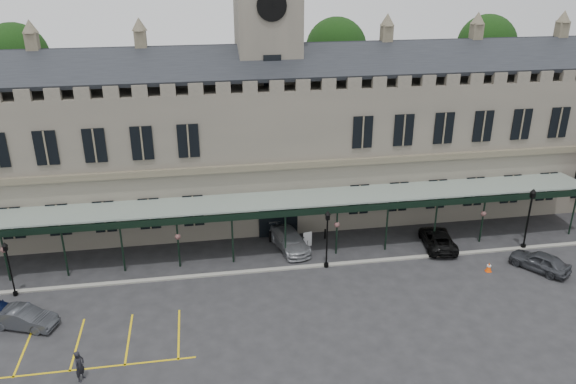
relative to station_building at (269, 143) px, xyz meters
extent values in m
plane|color=#232325|center=(0.00, -15.91, -6.47)|extent=(140.00, 140.00, 0.00)
cube|color=#635E53|center=(0.00, 0.09, -0.47)|extent=(60.00, 10.00, 12.00)
cube|color=brown|center=(0.00, -5.09, -0.27)|extent=(60.00, 0.35, 0.50)
cube|color=black|center=(0.00, -2.41, 7.33)|extent=(60.00, 4.77, 2.20)
cube|color=black|center=(0.00, 2.59, 7.33)|extent=(60.00, 4.77, 2.20)
cube|color=black|center=(0.00, -5.01, -4.57)|extent=(3.20, 0.18, 3.80)
cube|color=#635E53|center=(0.00, 0.09, 4.53)|extent=(5.00, 5.00, 22.00)
cylinder|color=silver|center=(0.00, -2.47, 11.53)|extent=(2.20, 0.12, 2.20)
cylinder|color=black|center=(0.00, -2.54, 11.53)|extent=(2.30, 0.04, 2.30)
cube|color=black|center=(0.00, -2.47, 6.53)|extent=(1.40, 0.12, 2.80)
cube|color=#8C9E93|center=(0.00, -6.91, -2.37)|extent=(50.00, 4.00, 0.40)
cube|color=black|center=(0.00, -8.91, -2.62)|extent=(50.00, 0.18, 0.50)
cube|color=gray|center=(0.00, -10.41, -6.41)|extent=(60.00, 0.40, 0.12)
cylinder|color=#332314|center=(-22.00, 9.09, -0.47)|extent=(0.70, 0.70, 12.00)
sphere|color=black|center=(-22.00, 9.09, 6.53)|extent=(6.00, 6.00, 6.00)
cylinder|color=#332314|center=(8.00, 9.09, -0.47)|extent=(0.70, 0.70, 12.00)
sphere|color=black|center=(8.00, 9.09, 6.53)|extent=(6.00, 6.00, 6.00)
cylinder|color=#332314|center=(24.00, 9.09, -0.47)|extent=(0.70, 0.70, 12.00)
sphere|color=black|center=(24.00, 9.09, 6.53)|extent=(6.00, 6.00, 6.00)
cylinder|color=black|center=(-19.09, -10.79, -6.33)|extent=(0.32, 0.32, 0.27)
cylinder|color=black|center=(-19.09, -10.79, -4.70)|extent=(0.11, 0.11, 3.54)
cube|color=black|center=(-19.09, -10.79, -2.80)|extent=(0.25, 0.25, 0.35)
cone|color=black|center=(-19.09, -10.79, -2.49)|extent=(0.39, 0.39, 0.27)
cylinder|color=black|center=(2.78, -10.57, -6.32)|extent=(0.36, 0.36, 0.30)
cylinder|color=black|center=(2.78, -10.57, -4.48)|extent=(0.12, 0.12, 3.98)
cube|color=black|center=(2.78, -10.57, -2.34)|extent=(0.28, 0.28, 0.40)
cone|color=black|center=(2.78, -10.57, -1.99)|extent=(0.44, 0.44, 0.30)
cylinder|color=black|center=(18.89, -10.34, -6.30)|extent=(0.40, 0.40, 0.33)
cylinder|color=black|center=(18.89, -10.34, -4.25)|extent=(0.13, 0.13, 4.43)
cube|color=black|center=(18.89, -10.34, -1.87)|extent=(0.31, 0.31, 0.44)
cone|color=black|center=(18.89, -10.34, -1.48)|extent=(0.49, 0.49, 0.33)
cube|color=#FD4B08|center=(14.44, -13.17, -6.45)|extent=(0.39, 0.39, 0.04)
cone|color=#FD4B08|center=(14.44, -13.17, -6.11)|extent=(0.45, 0.45, 0.72)
cylinder|color=silver|center=(14.44, -13.17, -6.00)|extent=(0.30, 0.30, 0.10)
cylinder|color=black|center=(2.03, -7.20, -6.21)|extent=(0.06, 0.06, 0.53)
cube|color=silver|center=(2.03, -7.20, -5.84)|extent=(0.73, 0.22, 1.26)
cylinder|color=black|center=(-0.81, -5.99, -6.01)|extent=(0.16, 0.16, 0.92)
cylinder|color=black|center=(3.72, -6.12, -6.05)|extent=(0.15, 0.15, 0.84)
imported|color=#35373C|center=(-17.50, -14.65, -5.79)|extent=(4.36, 2.74, 1.36)
imported|color=#93959A|center=(0.57, -7.28, -5.73)|extent=(3.10, 5.40, 1.47)
imported|color=black|center=(12.24, -8.93, -5.79)|extent=(2.92, 5.13, 1.35)
imported|color=#35373C|center=(18.21, -13.56, -5.74)|extent=(3.84, 4.47, 1.45)
imported|color=black|center=(-13.20, -20.16, -5.54)|extent=(0.69, 0.80, 1.86)
camera|label=1|loc=(-6.02, -46.04, 15.09)|focal=35.00mm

